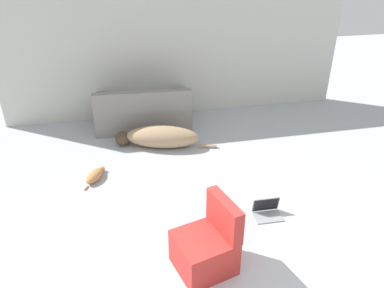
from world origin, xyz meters
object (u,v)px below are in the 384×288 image
Objects in this scene: dog at (160,137)px; couch at (143,113)px; cat at (95,175)px; laptop_open at (267,210)px; side_chair at (207,246)px.

couch is at bearing -61.21° from dog.
couch is 1.85m from cat.
dog is 1.33m from cat.
couch is 3.41× the size of cat.
cat is (-0.87, -1.61, -0.21)m from couch.
couch is at bearing 115.36° from laptop_open.
side_chair is (0.31, -3.56, -0.00)m from couch.
dog reaches higher than laptop_open.
side_chair is (1.18, -1.95, 0.21)m from cat.
side_chair is at bearing -120.12° from cat.
laptop_open reaches higher than cat.
couch is 3.16m from laptop_open.
cat is 2.29m from side_chair.
couch is at bearing 0.18° from cat.
cat is 2.49m from laptop_open.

